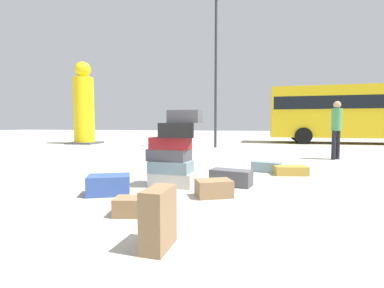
% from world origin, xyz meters
% --- Properties ---
extents(ground_plane, '(80.00, 80.00, 0.00)m').
position_xyz_m(ground_plane, '(0.00, 0.00, 0.00)').
color(ground_plane, '#ADA89E').
extents(suitcase_tower, '(0.96, 0.63, 1.35)m').
position_xyz_m(suitcase_tower, '(-0.46, 0.44, 0.59)').
color(suitcase_tower, beige).
rests_on(suitcase_tower, ground).
extents(suitcase_navy_upright_blue, '(0.75, 0.63, 0.30)m').
position_xyz_m(suitcase_navy_upright_blue, '(-1.30, -0.33, 0.15)').
color(suitcase_navy_upright_blue, '#334F99').
rests_on(suitcase_navy_upright_blue, ground).
extents(suitcase_charcoal_behind_tower, '(0.79, 0.53, 0.28)m').
position_xyz_m(suitcase_charcoal_behind_tower, '(0.54, 0.71, 0.14)').
color(suitcase_charcoal_behind_tower, '#4C4C51').
rests_on(suitcase_charcoal_behind_tower, ground).
extents(suitcase_brown_foreground_near, '(0.23, 0.43, 0.55)m').
position_xyz_m(suitcase_brown_foreground_near, '(0.08, -2.00, 0.27)').
color(suitcase_brown_foreground_near, olive).
rests_on(suitcase_brown_foreground_near, ground).
extents(suitcase_brown_right_side, '(0.63, 0.54, 0.26)m').
position_xyz_m(suitcase_brown_right_side, '(0.34, -0.14, 0.13)').
color(suitcase_brown_right_side, olive).
rests_on(suitcase_brown_right_side, ground).
extents(suitcase_brown_left_side, '(0.74, 0.41, 0.22)m').
position_xyz_m(suitcase_brown_left_side, '(-0.39, -1.18, 0.11)').
color(suitcase_brown_left_side, olive).
rests_on(suitcase_brown_left_side, ground).
extents(suitcase_tan_white_trunk, '(0.74, 0.48, 0.19)m').
position_xyz_m(suitcase_tan_white_trunk, '(1.74, 2.01, 0.10)').
color(suitcase_tan_white_trunk, '#B28C33').
rests_on(suitcase_tan_white_trunk, ground).
extents(suitcase_slate_foreground_far, '(0.70, 0.49, 0.23)m').
position_xyz_m(suitcase_slate_foreground_far, '(1.24, 2.31, 0.12)').
color(suitcase_slate_foreground_far, gray).
rests_on(suitcase_slate_foreground_far, ground).
extents(person_bearded_onlooker, '(0.30, 0.30, 1.80)m').
position_xyz_m(person_bearded_onlooker, '(3.47, 5.08, 1.08)').
color(person_bearded_onlooker, black).
rests_on(person_bearded_onlooker, ground).
extents(yellow_dummy_statue, '(1.52, 1.52, 4.47)m').
position_xyz_m(yellow_dummy_statue, '(-8.12, 9.68, 2.00)').
color(yellow_dummy_statue, yellow).
rests_on(yellow_dummy_statue, ground).
extents(parked_bus, '(9.67, 3.02, 3.15)m').
position_xyz_m(parked_bus, '(6.85, 12.92, 1.83)').
color(parked_bus, yellow).
rests_on(parked_bus, ground).
extents(lamp_post, '(0.36, 0.36, 7.09)m').
position_xyz_m(lamp_post, '(-0.73, 8.78, 4.53)').
color(lamp_post, '#333338').
rests_on(lamp_post, ground).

